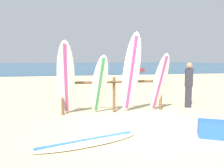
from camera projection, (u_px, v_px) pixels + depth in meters
name	position (u px, v px, depth m)	size (l,w,h in m)	color
ground_plane	(147.00, 130.00, 5.44)	(120.00, 120.00, 0.00)	#D3BC8C
ocean_water	(70.00, 65.00, 61.76)	(120.00, 80.00, 0.01)	navy
surfboard_rack	(114.00, 89.00, 7.14)	(3.32, 0.09, 1.13)	brown
surfboard_leaning_far_left	(66.00, 80.00, 6.51)	(0.55, 1.13, 2.23)	white
surfboard_leaning_left	(99.00, 85.00, 6.75)	(0.61, 1.00, 1.84)	white
surfboard_leaning_center_left	(131.00, 75.00, 6.81)	(0.55, 1.04, 2.48)	white
surfboard_leaning_center	(159.00, 83.00, 7.16)	(0.58, 0.88, 1.90)	white
surfboard_lying_on_sand	(87.00, 141.00, 4.58)	(2.36, 1.20, 0.08)	white
beachgoer_standing	(189.00, 83.00, 7.85)	(0.30, 0.24, 1.59)	#26262D
small_boat_offshore	(136.00, 69.00, 32.74)	(2.28, 1.06, 0.71)	#B22D28
cooler_box	(213.00, 129.00, 4.91)	(0.60, 0.40, 0.36)	blue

